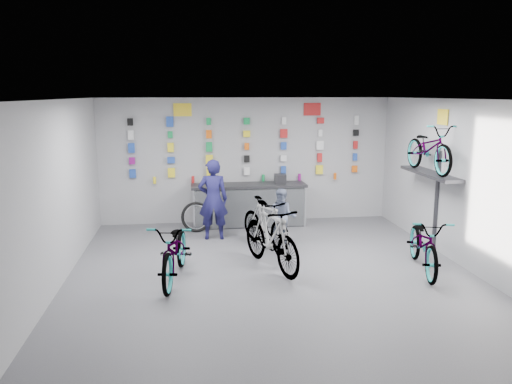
{
  "coord_description": "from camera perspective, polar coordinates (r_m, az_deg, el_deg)",
  "views": [
    {
      "loc": [
        -1.37,
        -7.91,
        3.09
      ],
      "look_at": [
        -0.12,
        1.4,
        1.23
      ],
      "focal_mm": 35.0,
      "sensor_mm": 36.0,
      "label": 1
    }
  ],
  "objects": [
    {
      "name": "wall_bracket",
      "position": [
        10.38,
        19.37,
        1.53
      ],
      "size": [
        0.39,
        1.9,
        2.0
      ],
      "color": "#333338",
      "rests_on": "wall_right"
    },
    {
      "name": "bike_left",
      "position": [
        8.49,
        -9.18,
        -6.57
      ],
      "size": [
        0.97,
        2.07,
        1.05
      ],
      "primitive_type": "imported",
      "rotation": [
        0.0,
        0.0,
        -0.14
      ],
      "color": "gray",
      "rests_on": "floor"
    },
    {
      "name": "wall_front",
      "position": [
        4.44,
        11.02,
        -10.05
      ],
      "size": [
        7.0,
        0.0,
        7.0
      ],
      "primitive_type": "plane",
      "rotation": [
        -1.57,
        0.0,
        0.0
      ],
      "color": "#AAAAAC",
      "rests_on": "floor"
    },
    {
      "name": "floor",
      "position": [
        8.6,
        2.04,
        -9.88
      ],
      "size": [
        8.0,
        8.0,
        0.0
      ],
      "primitive_type": "plane",
      "color": "#4C4C51",
      "rests_on": "ground"
    },
    {
      "name": "clerk",
      "position": [
        10.69,
        -4.93,
        -0.86
      ],
      "size": [
        0.65,
        0.44,
        1.74
      ],
      "primitive_type": "imported",
      "rotation": [
        0.0,
        0.0,
        3.11
      ],
      "color": "#181648",
      "rests_on": "floor"
    },
    {
      "name": "wall_back",
      "position": [
        12.1,
        -1.1,
        3.62
      ],
      "size": [
        7.0,
        0.0,
        7.0
      ],
      "primitive_type": "plane",
      "rotation": [
        1.57,
        0.0,
        0.0
      ],
      "color": "#AAAAAC",
      "rests_on": "floor"
    },
    {
      "name": "bike_right",
      "position": [
        9.3,
        18.66,
        -5.58
      ],
      "size": [
        1.08,
        2.02,
        1.01
      ],
      "primitive_type": "imported",
      "rotation": [
        0.0,
        0.0,
        -0.23
      ],
      "color": "gray",
      "rests_on": "floor"
    },
    {
      "name": "counter",
      "position": [
        11.82,
        -0.82,
        -1.54
      ],
      "size": [
        2.7,
        0.66,
        1.0
      ],
      "color": "black",
      "rests_on": "floor"
    },
    {
      "name": "ceiling",
      "position": [
        8.03,
        2.19,
        10.52
      ],
      "size": [
        8.0,
        8.0,
        0.0
      ],
      "primitive_type": "plane",
      "rotation": [
        3.14,
        0.0,
        0.0
      ],
      "color": "white",
      "rests_on": "wall_back"
    },
    {
      "name": "sign_side",
      "position": [
        10.33,
        20.55,
        8.03
      ],
      "size": [
        0.02,
        0.4,
        0.3
      ],
      "primitive_type": "cube",
      "color": "yellow",
      "rests_on": "wall_right"
    },
    {
      "name": "merch_wall",
      "position": [
        11.98,
        -1.66,
        4.85
      ],
      "size": [
        5.54,
        0.08,
        1.57
      ],
      "color": "#234AB3",
      "rests_on": "wall_back"
    },
    {
      "name": "wall_left",
      "position": [
        8.35,
        -22.3,
        -0.66
      ],
      "size": [
        0.0,
        8.0,
        8.0
      ],
      "primitive_type": "plane",
      "rotation": [
        1.57,
        0.0,
        1.57
      ],
      "color": "#AAAAAC",
      "rests_on": "floor"
    },
    {
      "name": "sign_right",
      "position": [
        12.26,
        6.44,
        9.38
      ],
      "size": [
        0.42,
        0.02,
        0.3
      ],
      "primitive_type": "cube",
      "color": "red",
      "rests_on": "wall_back"
    },
    {
      "name": "sign_left",
      "position": [
        11.9,
        -8.4,
        9.28
      ],
      "size": [
        0.42,
        0.02,
        0.3
      ],
      "primitive_type": "cube",
      "color": "yellow",
      "rests_on": "wall_back"
    },
    {
      "name": "register",
      "position": [
        11.82,
        2.78,
        1.53
      ],
      "size": [
        0.31,
        0.33,
        0.22
      ],
      "primitive_type": "cube",
      "rotation": [
        0.0,
        0.0,
        -0.11
      ],
      "color": "black",
      "rests_on": "counter"
    },
    {
      "name": "spare_wheel",
      "position": [
        11.42,
        -6.84,
        -2.85
      ],
      "size": [
        0.72,
        0.35,
        0.69
      ],
      "rotation": [
        0.0,
        0.0,
        0.18
      ],
      "color": "black",
      "rests_on": "floor"
    },
    {
      "name": "customer",
      "position": [
        10.28,
        3.06,
        -2.9
      ],
      "size": [
        0.66,
        0.56,
        1.19
      ],
      "primitive_type": "imported",
      "rotation": [
        0.0,
        0.0,
        -0.21
      ],
      "color": "slate",
      "rests_on": "floor"
    },
    {
      "name": "bike_center",
      "position": [
        8.91,
        1.71,
        -5.11
      ],
      "size": [
        1.17,
        2.05,
        1.19
      ],
      "primitive_type": "imported",
      "rotation": [
        0.0,
        0.0,
        0.33
      ],
      "color": "gray",
      "rests_on": "floor"
    },
    {
      "name": "wall_right",
      "position": [
        9.43,
        23.58,
        0.52
      ],
      "size": [
        0.0,
        8.0,
        8.0
      ],
      "primitive_type": "plane",
      "rotation": [
        1.57,
        0.0,
        -1.57
      ],
      "color": "#AAAAAC",
      "rests_on": "floor"
    },
    {
      "name": "bike_service",
      "position": [
        10.25,
        1.08,
        -3.46
      ],
      "size": [
        1.13,
        1.7,
        1.0
      ],
      "primitive_type": "imported",
      "rotation": [
        0.0,
        0.0,
        0.44
      ],
      "color": "gray",
      "rests_on": "floor"
    },
    {
      "name": "bike_wall",
      "position": [
        10.27,
        19.19,
        4.76
      ],
      "size": [
        0.63,
        1.8,
        0.95
      ],
      "primitive_type": "imported",
      "color": "gray",
      "rests_on": "wall_bracket"
    }
  ]
}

